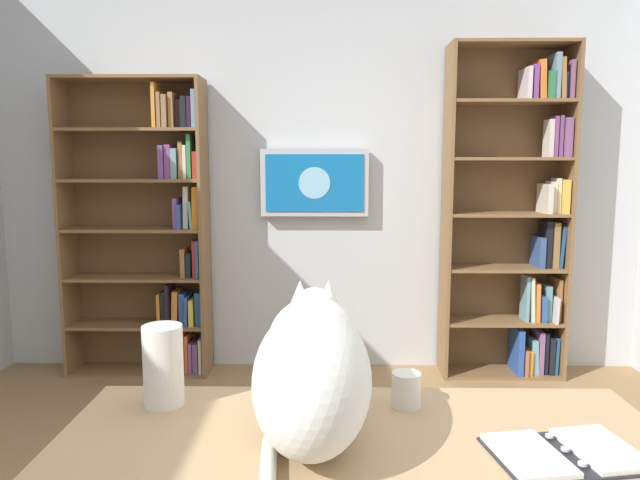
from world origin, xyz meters
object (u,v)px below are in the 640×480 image
Objects in this scene: bookshelf_right at (153,228)px; coffee_mug at (406,390)px; bookshelf_left at (519,219)px; cat at (312,365)px; wall_mounted_tv at (315,183)px; open_binder at (565,453)px; paper_towel_roll at (163,365)px.

bookshelf_right is 2.70m from coffee_mug.
bookshelf_left reaches higher than cat.
wall_mounted_tv is at bearing -82.55° from coffee_mug.
coffee_mug reaches higher than open_binder.
bookshelf_right is at bearing -56.22° from open_binder.
wall_mounted_tv is 7.56× the size of coffee_mug.
open_binder is 0.43m from coffee_mug.
bookshelf_right is at bearing -0.03° from bookshelf_left.
cat is (-0.06, 2.56, -0.36)m from wall_mounted_tv.
bookshelf_left is 1.38m from wall_mounted_tv.
cat is 0.46m from paper_towel_roll.
paper_towel_roll is 2.35× the size of coffee_mug.
coffee_mug is (1.04, 2.30, -0.25)m from bookshelf_left.
bookshelf_right reaches higher than wall_mounted_tv.
coffee_mug is (-0.31, 2.39, -0.49)m from wall_mounted_tv.
wall_mounted_tv is at bearing -175.62° from bookshelf_right.
paper_towel_roll reaches higher than open_binder.
bookshelf_left is 2.54m from coffee_mug.
bookshelf_right is 5.44× the size of open_binder.
coffee_mug is at bearing 121.21° from bookshelf_right.
wall_mounted_tv is at bearing -3.55° from bookshelf_left.
bookshelf_right is 1.13m from wall_mounted_tv.
bookshelf_left is at bearing -105.48° from open_binder.
bookshelf_left is at bearing -117.67° from cat.
bookshelf_left is at bearing 176.45° from wall_mounted_tv.
bookshelf_right reaches higher than cat.
bookshelf_left is 3.01× the size of wall_mounted_tv.
coffee_mug is at bearing -146.66° from cat.
cat is at bearing 91.31° from wall_mounted_tv.
paper_towel_roll is (0.36, 2.39, -0.42)m from wall_mounted_tv.
bookshelf_left is 2.79m from cat.
open_binder is 1.61× the size of paper_towel_roll.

